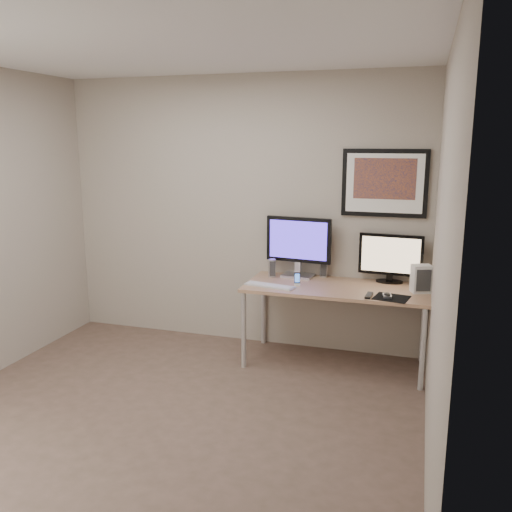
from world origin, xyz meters
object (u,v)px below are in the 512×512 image
Objects in this scene: speaker_right at (324,267)px; keyboard at (270,286)px; framed_art at (385,183)px; monitor_tv at (391,257)px; speaker_left at (272,268)px; phone_dock at (297,278)px; monitor_large at (298,244)px; desk at (336,294)px; fan_unit at (421,279)px.

speaker_right reaches higher than keyboard.
monitor_tv is at bearing -33.81° from framed_art.
speaker_left is 1.49× the size of phone_dock.
speaker_right is at bearing -176.89° from framed_art.
phone_dock is 0.26m from keyboard.
monitor_large is at bearing -174.01° from monitor_tv.
monitor_tv is 1.09m from speaker_left.
phone_dock is (0.06, -0.29, -0.26)m from monitor_large.
speaker_left is 0.37× the size of keyboard.
desk is at bearing -8.02° from phone_dock.
framed_art is (0.35, 0.33, 0.96)m from desk.
monitor_large is (-0.75, -0.09, -0.58)m from framed_art.
fan_unit is at bearing -5.18° from monitor_large.
desk is 2.57× the size of monitor_large.
speaker_right is at bearing 119.01° from desk.
fan_unit reaches higher than speaker_left.
monitor_large is at bearing 148.14° from fan_unit.
speaker_left is 0.72× the size of fan_unit.
keyboard is 1.93× the size of fan_unit.
desk is 2.82× the size of monitor_tv.
monitor_large is 2.62× the size of fan_unit.
speaker_right is 0.40× the size of keyboard.
framed_art reaches higher than speaker_right.
monitor_tv is (0.09, -0.06, -0.65)m from framed_art.
desk is 9.37× the size of speaker_left.
speaker_right is at bearing -179.25° from monitor_tv.
desk is 0.67m from speaker_left.
desk is at bearing -136.54° from framed_art.
speaker_right is (-0.61, 0.03, -0.15)m from monitor_tv.
desk is at bearing -144.55° from monitor_tv.
phone_dock is (-0.78, -0.32, -0.18)m from monitor_tv.
monitor_tv is 3.11× the size of speaker_right.
monitor_large is 0.34m from speaker_left.
framed_art is 1.64× the size of keyboard.
monitor_large reaches higher than desk.
fan_unit is (0.88, -0.28, 0.03)m from speaker_right.
monitor_large is 0.33m from speaker_right.
keyboard reaches higher than desk.
framed_art is 6.53× the size of phone_dock.
speaker_left reaches higher than phone_dock.
monitor_tv is 1.24× the size of keyboard.
keyboard is at bearing -165.92° from phone_dock.
monitor_large reaches higher than monitor_tv.
phone_dock is at bearing -124.50° from speaker_right.
monitor_large is 0.39m from phone_dock.
monitor_tv is 0.63m from speaker_right.
monitor_large is 1.36× the size of keyboard.
fan_unit is at bearing -25.80° from speaker_right.
monitor_large is at bearing 149.20° from desk.
phone_dock is (-0.34, -0.05, 0.12)m from desk.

